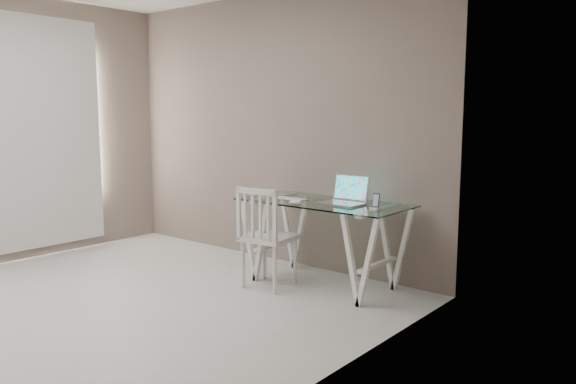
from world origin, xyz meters
The scene contains 7 objects.
room centered at (-0.06, 0.02, 1.72)m, with size 4.50×4.52×2.71m.
desk centered at (0.95, 1.83, 0.38)m, with size 1.50×0.70×0.75m.
chair centered at (0.62, 1.43, 0.49)m, with size 0.46×0.46×0.89m.
laptop centered at (1.16, 1.86, 0.80)m, with size 0.35×0.29×0.24m.
keyboard centered at (0.65, 1.75, 0.75)m, with size 0.31×0.13×0.01m, color silver.
mouse centered at (0.86, 1.56, 0.77)m, with size 0.12×0.07×0.04m, color silver.
phone_dock centered at (1.50, 1.78, 0.78)m, with size 0.07×0.07×0.13m.
Camera 1 is at (3.76, -2.08, 1.50)m, focal length 35.00 mm.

